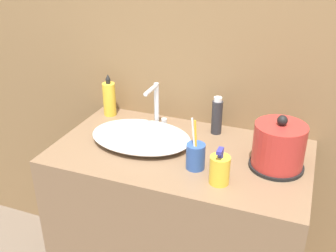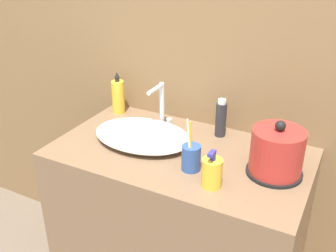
% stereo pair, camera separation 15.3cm
% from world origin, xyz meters
% --- Properties ---
extents(wall_back, '(6.00, 0.04, 2.60)m').
position_xyz_m(wall_back, '(0.00, 0.59, 1.30)').
color(wall_back, olive).
rests_on(wall_back, ground_plane).
extents(vanity_counter, '(1.01, 0.57, 0.85)m').
position_xyz_m(vanity_counter, '(0.00, 0.28, 0.42)').
color(vanity_counter, brown).
rests_on(vanity_counter, ground_plane).
extents(sink_basin, '(0.42, 0.30, 0.06)m').
position_xyz_m(sink_basin, '(-0.17, 0.29, 0.87)').
color(sink_basin, white).
rests_on(sink_basin, vanity_counter).
extents(faucet, '(0.06, 0.13, 0.20)m').
position_xyz_m(faucet, '(-0.17, 0.45, 0.96)').
color(faucet, silver).
rests_on(faucet, vanity_counter).
extents(electric_kettle, '(0.20, 0.20, 0.21)m').
position_xyz_m(electric_kettle, '(0.37, 0.30, 0.93)').
color(electric_kettle, black).
rests_on(electric_kettle, vanity_counter).
extents(toothbrush_cup, '(0.07, 0.07, 0.20)m').
position_xyz_m(toothbrush_cup, '(0.09, 0.18, 0.90)').
color(toothbrush_cup, '#2D519E').
rests_on(toothbrush_cup, vanity_counter).
extents(lotion_bottle, '(0.07, 0.07, 0.14)m').
position_xyz_m(lotion_bottle, '(0.20, 0.12, 0.90)').
color(lotion_bottle, gold).
rests_on(lotion_bottle, vanity_counter).
extents(shampoo_bottle, '(0.06, 0.06, 0.20)m').
position_xyz_m(shampoo_bottle, '(-0.43, 0.49, 0.93)').
color(shampoo_bottle, gold).
rests_on(shampoo_bottle, vanity_counter).
extents(mouthwash_bottle, '(0.05, 0.05, 0.17)m').
position_xyz_m(mouthwash_bottle, '(0.09, 0.49, 0.93)').
color(mouthwash_bottle, '#28282D').
rests_on(mouthwash_bottle, vanity_counter).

